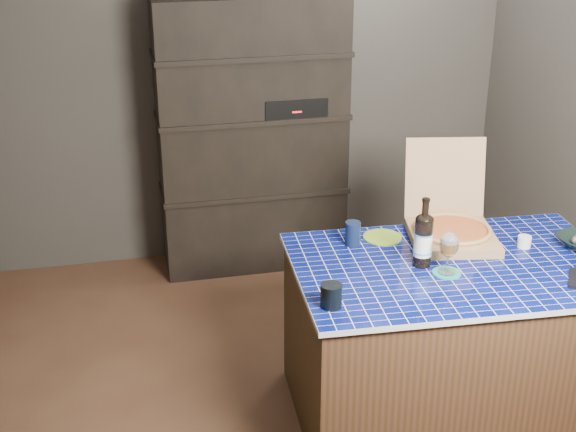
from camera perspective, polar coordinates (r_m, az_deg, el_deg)
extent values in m
plane|color=brown|center=(4.29, 1.45, -12.20)|extent=(3.50, 3.50, 0.00)
plane|color=#433F3A|center=(5.34, -3.08, 9.92)|extent=(3.50, 0.00, 3.50)
plane|color=#433F3A|center=(2.23, 13.10, -11.45)|extent=(3.50, 0.00, 3.50)
cube|color=black|center=(5.23, -2.57, 5.64)|extent=(1.20, 0.40, 1.80)
cube|color=black|center=(5.17, 0.24, 8.05)|extent=(0.40, 0.32, 0.12)
cube|color=#47281C|center=(4.00, 11.33, -8.79)|extent=(1.50, 0.99, 0.79)
cube|color=#050E4F|center=(3.80, 11.81, -3.55)|extent=(1.54, 1.02, 0.03)
cube|color=#98694E|center=(4.01, 11.59, -1.48)|extent=(0.47, 0.47, 0.05)
cube|color=#98694E|center=(4.14, 11.10, 2.72)|extent=(0.42, 0.17, 0.40)
cylinder|color=#A67745|center=(4.00, 11.62, -1.11)|extent=(0.37, 0.37, 0.01)
cylinder|color=maroon|center=(3.99, 11.64, -0.96)|extent=(0.33, 0.33, 0.01)
torus|color=#A67745|center=(3.99, 11.64, -0.89)|extent=(0.38, 0.38, 0.02)
cylinder|color=black|center=(3.71, 9.58, -1.86)|extent=(0.08, 0.08, 0.23)
ellipsoid|color=black|center=(3.66, 9.70, -0.23)|extent=(0.08, 0.08, 0.05)
cylinder|color=black|center=(3.64, 9.75, 0.57)|extent=(0.03, 0.03, 0.09)
cylinder|color=white|center=(3.71, 9.56, -2.02)|extent=(0.08, 0.08, 0.10)
cylinder|color=#4293E0|center=(3.73, 9.53, -2.47)|extent=(0.09, 0.09, 0.01)
cylinder|color=#4293E0|center=(3.69, 9.62, -1.24)|extent=(0.09, 0.09, 0.01)
cylinder|color=#198279|center=(3.70, 11.21, -3.99)|extent=(0.13, 0.13, 0.01)
cylinder|color=white|center=(3.70, 11.22, -3.91)|extent=(0.08, 0.08, 0.01)
cylinder|color=white|center=(3.68, 11.27, -3.29)|extent=(0.01, 0.01, 0.08)
ellipsoid|color=white|center=(3.64, 11.38, -2.00)|extent=(0.09, 0.09, 0.12)
cylinder|color=#B1721C|center=(3.64, 11.37, -2.16)|extent=(0.07, 0.07, 0.06)
cylinder|color=white|center=(3.63, 11.41, -1.69)|extent=(0.08, 0.08, 0.02)
cylinder|color=black|center=(3.35, 3.09, -5.67)|extent=(0.09, 0.09, 0.10)
cylinder|color=white|center=(4.03, 16.46, -1.76)|extent=(0.06, 0.06, 0.06)
cylinder|color=black|center=(3.89, 4.62, -1.25)|extent=(0.07, 0.07, 0.12)
cylinder|color=#78A222|center=(4.00, 6.73, -1.50)|extent=(0.19, 0.19, 0.01)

